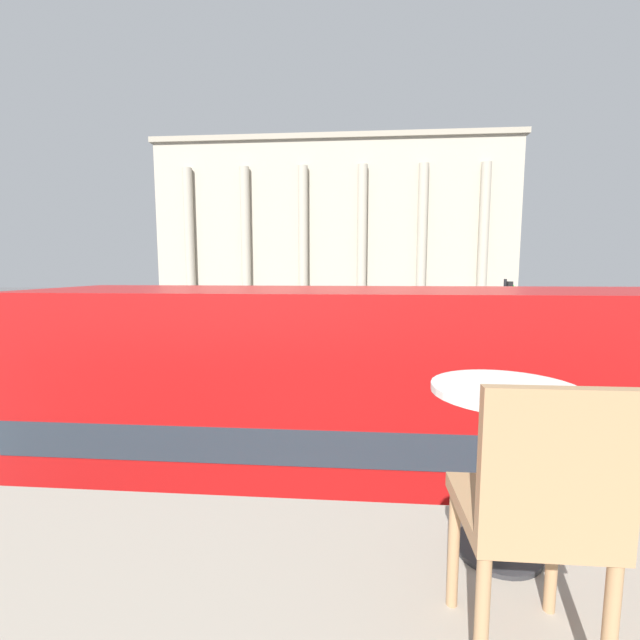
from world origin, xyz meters
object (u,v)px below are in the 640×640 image
traffic_light_mid (505,315)px  pedestrian_white (519,356)px  cafe_chair_0 (536,509)px  pedestrian_black (152,351)px  double_decker_bus (403,422)px  car_black (427,328)px  traffic_light_near (146,350)px  pedestrian_olive (310,359)px  cafe_dining_table (504,432)px  car_navy (269,342)px  pedestrian_grey (527,335)px  plaza_building_left (335,232)px

traffic_light_mid → pedestrian_white: bearing=19.2°
cafe_chair_0 → pedestrian_black: cafe_chair_0 is taller
double_decker_bus → car_black: double_decker_bus is taller
traffic_light_near → pedestrian_black: traffic_light_near is taller
traffic_light_near → pedestrian_olive: 7.03m
cafe_dining_table → pedestrian_olive: 15.52m
double_decker_bus → car_navy: 17.38m
cafe_dining_table → car_navy: (-5.25, 20.76, -3.22)m
car_navy → pedestrian_white: pedestrian_white is taller
pedestrian_black → pedestrian_olive: pedestrian_olive is taller
double_decker_bus → pedestrian_grey: 20.56m
pedestrian_grey → traffic_light_mid: bearing=-107.6°
cafe_dining_table → pedestrian_grey: cafe_dining_table is taller
pedestrian_grey → pedestrian_black: size_ratio=1.04×
cafe_chair_0 → pedestrian_grey: cafe_chair_0 is taller
car_black → double_decker_bus: bearing=19.8°
car_black → car_navy: same height
plaza_building_left → pedestrian_white: (9.14, -28.27, -7.63)m
plaza_building_left → pedestrian_white: 30.67m
double_decker_bus → plaza_building_left: size_ratio=0.30×
cafe_dining_table → traffic_light_near: 11.46m
pedestrian_white → pedestrian_grey: (2.67, 6.15, 0.01)m
cafe_dining_table → car_navy: bearing=104.2°
cafe_chair_0 → traffic_light_mid: bearing=74.7°
plaza_building_left → pedestrian_grey: 26.21m
cafe_chair_0 → pedestrian_white: size_ratio=0.56×
plaza_building_left → pedestrian_black: size_ratio=22.13×
pedestrian_white → pedestrian_grey: bearing=30.5°
car_black → pedestrian_white: size_ratio=2.58×
pedestrian_white → pedestrian_grey: 6.70m
traffic_light_near → car_black: (10.55, 17.43, -1.67)m
plaza_building_left → pedestrian_olive: plaza_building_left is taller
traffic_light_near → traffic_light_mid: (11.95, 6.96, 0.35)m
double_decker_bus → traffic_light_mid: double_decker_bus is taller
double_decker_bus → cafe_dining_table: double_decker_bus is taller
double_decker_bus → pedestrian_white: (6.25, 12.32, -1.45)m
car_navy → pedestrian_olive: pedestrian_olive is taller
plaza_building_left → traffic_light_mid: 30.30m
traffic_light_mid → car_black: 10.76m
pedestrian_grey → pedestrian_black: 19.77m
cafe_dining_table → pedestrian_olive: (-2.41, 15.06, -2.90)m
car_black → pedestrian_grey: (4.82, -4.06, 0.24)m
plaza_building_left → traffic_light_near: size_ratio=9.71×
cafe_chair_0 → pedestrian_grey: size_ratio=0.55×
cafe_dining_table → pedestrian_black: 19.47m
cafe_chair_0 → pedestrian_olive: 16.04m
car_navy → plaza_building_left: bearing=-130.0°
car_navy → traffic_light_mid: bearing=123.7°
cafe_chair_0 → plaza_building_left: bearing=96.7°
cafe_chair_0 → pedestrian_grey: 25.22m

